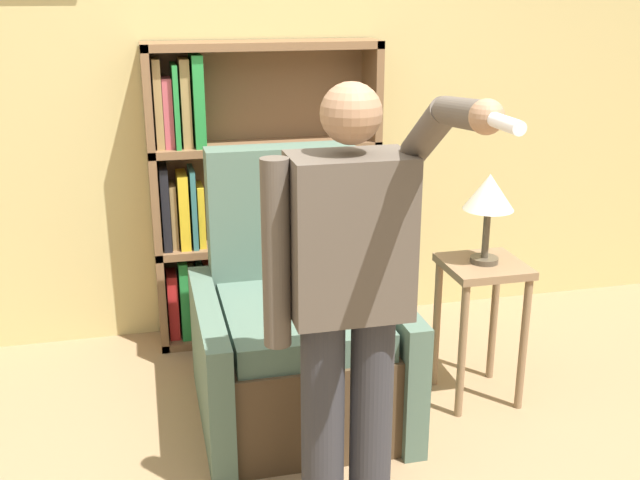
{
  "coord_description": "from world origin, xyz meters",
  "views": [
    {
      "loc": [
        -0.52,
        -1.99,
        1.84
      ],
      "look_at": [
        0.1,
        0.57,
        0.97
      ],
      "focal_mm": 42.0,
      "sensor_mm": 36.0,
      "label": 1
    }
  ],
  "objects_px": {
    "side_table": "(482,295)",
    "table_lamp": "(489,196)",
    "person_standing": "(349,297)",
    "bookcase": "(241,198)",
    "armchair": "(295,337)"
  },
  "relations": [
    {
      "from": "person_standing",
      "to": "side_table",
      "type": "bearing_deg",
      "value": 41.39
    },
    {
      "from": "side_table",
      "to": "table_lamp",
      "type": "bearing_deg",
      "value": -161.57
    },
    {
      "from": "bookcase",
      "to": "side_table",
      "type": "bearing_deg",
      "value": -44.35
    },
    {
      "from": "person_standing",
      "to": "table_lamp",
      "type": "bearing_deg",
      "value": 41.39
    },
    {
      "from": "person_standing",
      "to": "side_table",
      "type": "distance_m",
      "value": 1.19
    },
    {
      "from": "person_standing",
      "to": "table_lamp",
      "type": "relative_size",
      "value": 3.9
    },
    {
      "from": "armchair",
      "to": "bookcase",
      "type": "bearing_deg",
      "value": 97.65
    },
    {
      "from": "bookcase",
      "to": "table_lamp",
      "type": "height_order",
      "value": "bookcase"
    },
    {
      "from": "armchair",
      "to": "person_standing",
      "type": "bearing_deg",
      "value": -89.34
    },
    {
      "from": "side_table",
      "to": "bookcase",
      "type": "bearing_deg",
      "value": 135.65
    },
    {
      "from": "side_table",
      "to": "table_lamp",
      "type": "height_order",
      "value": "table_lamp"
    },
    {
      "from": "bookcase",
      "to": "side_table",
      "type": "relative_size",
      "value": 2.36
    },
    {
      "from": "bookcase",
      "to": "person_standing",
      "type": "xyz_separation_m",
      "value": [
        0.12,
        -1.69,
        0.11
      ]
    },
    {
      "from": "armchair",
      "to": "person_standing",
      "type": "relative_size",
      "value": 0.73
    },
    {
      "from": "bookcase",
      "to": "armchair",
      "type": "xyz_separation_m",
      "value": [
        0.11,
        -0.85,
        -0.43
      ]
    }
  ]
}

